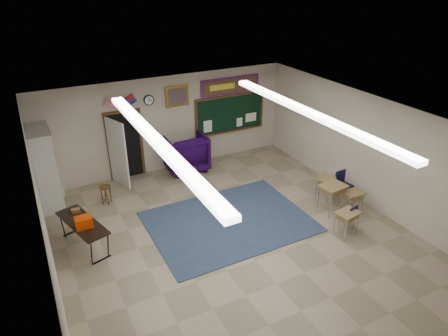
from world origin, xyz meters
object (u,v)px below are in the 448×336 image
student_desk_front_right (325,187)px  folding_table (84,233)px  wooden_stool (106,194)px  wingback_armchair (185,152)px  student_desk_front_left (332,197)px

student_desk_front_right → folding_table: size_ratio=0.41×
wooden_stool → wingback_armchair: bearing=19.4°
wooden_stool → student_desk_front_left: bearing=-31.7°
student_desk_front_right → student_desk_front_left: bearing=-145.7°
student_desk_front_right → folding_table: (-6.39, 0.90, -0.01)m
wingback_armchair → student_desk_front_right: (2.75, -3.58, -0.22)m
wingback_armchair → student_desk_front_left: wingback_armchair is taller
student_desk_front_right → wooden_stool: bearing=126.5°
wingback_armchair → student_desk_front_left: (2.44, -4.18, -0.15)m
student_desk_front_left → wooden_stool: student_desk_front_left is taller
wingback_armchair → wooden_stool: 2.95m
student_desk_front_left → wooden_stool: (-5.20, 3.21, -0.17)m
student_desk_front_right → wingback_armchair: bearing=99.3°
student_desk_front_right → wooden_stool: (-5.51, 2.61, -0.10)m
student_desk_front_left → wooden_stool: 6.11m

